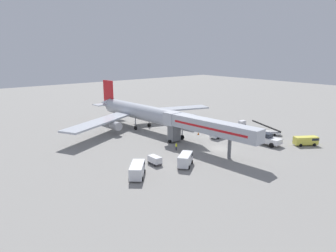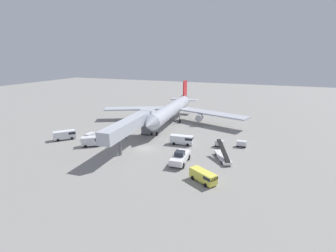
{
  "view_description": "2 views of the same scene",
  "coord_description": "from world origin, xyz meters",
  "px_view_note": "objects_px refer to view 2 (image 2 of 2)",
  "views": [
    {
      "loc": [
        -48.99,
        -42.2,
        20.57
      ],
      "look_at": [
        -0.76,
        16.27,
        2.05
      ],
      "focal_mm": 33.0,
      "sensor_mm": 36.0,
      "label": 1
    },
    {
      "loc": [
        26.12,
        -50.35,
        21.15
      ],
      "look_at": [
        0.5,
        13.34,
        2.09
      ],
      "focal_mm": 27.48,
      "sensor_mm": 36.0,
      "label": 2
    }
  ],
  "objects_px": {
    "service_van_near_left": "(92,141)",
    "safety_cone_alpha": "(179,136)",
    "pushback_tug": "(180,157)",
    "service_van_near_right": "(65,135)",
    "baggage_cart_rear_right": "(90,136)",
    "service_van_near_center": "(182,139)",
    "baggage_cart_mid_center": "(220,143)",
    "service_van_mid_right": "(204,176)",
    "jet_bridge": "(133,124)",
    "belt_loader_truck": "(223,156)",
    "ground_crew_worker_foreground": "(126,135)",
    "baggage_cart_far_left": "(241,144)",
    "airplane_at_gate": "(172,109)"
  },
  "relations": [
    {
      "from": "service_van_near_right",
      "to": "pushback_tug",
      "type": "bearing_deg",
      "value": -5.51
    },
    {
      "from": "service_van_near_left",
      "to": "safety_cone_alpha",
      "type": "bearing_deg",
      "value": 38.79
    },
    {
      "from": "service_van_mid_right",
      "to": "safety_cone_alpha",
      "type": "relative_size",
      "value": 7.23
    },
    {
      "from": "ground_crew_worker_foreground",
      "to": "service_van_mid_right",
      "type": "bearing_deg",
      "value": -32.5
    },
    {
      "from": "pushback_tug",
      "to": "service_van_mid_right",
      "type": "relative_size",
      "value": 1.31
    },
    {
      "from": "belt_loader_truck",
      "to": "service_van_near_center",
      "type": "distance_m",
      "value": 12.39
    },
    {
      "from": "airplane_at_gate",
      "to": "baggage_cart_mid_center",
      "type": "bearing_deg",
      "value": -42.11
    },
    {
      "from": "baggage_cart_mid_center",
      "to": "safety_cone_alpha",
      "type": "bearing_deg",
      "value": 165.74
    },
    {
      "from": "jet_bridge",
      "to": "baggage_cart_rear_right",
      "type": "bearing_deg",
      "value": -179.95
    },
    {
      "from": "service_van_near_left",
      "to": "baggage_cart_rear_right",
      "type": "xyz_separation_m",
      "value": [
        -3.91,
        4.13,
        -0.42
      ]
    },
    {
      "from": "service_van_mid_right",
      "to": "service_van_near_center",
      "type": "xyz_separation_m",
      "value": [
        -9.65,
        16.9,
        0.14
      ]
    },
    {
      "from": "pushback_tug",
      "to": "baggage_cart_mid_center",
      "type": "xyz_separation_m",
      "value": [
        5.55,
        12.57,
        -0.35
      ]
    },
    {
      "from": "pushback_tug",
      "to": "baggage_cart_far_left",
      "type": "relative_size",
      "value": 3.05
    },
    {
      "from": "ground_crew_worker_foreground",
      "to": "safety_cone_alpha",
      "type": "distance_m",
      "value": 13.81
    },
    {
      "from": "jet_bridge",
      "to": "baggage_cart_mid_center",
      "type": "distance_m",
      "value": 21.2
    },
    {
      "from": "service_van_mid_right",
      "to": "service_van_near_left",
      "type": "bearing_deg",
      "value": 164.95
    },
    {
      "from": "ground_crew_worker_foreground",
      "to": "baggage_cart_rear_right",
      "type": "bearing_deg",
      "value": -156.31
    },
    {
      "from": "baggage_cart_rear_right",
      "to": "belt_loader_truck",
      "type": "bearing_deg",
      "value": -1.6
    },
    {
      "from": "service_van_mid_right",
      "to": "ground_crew_worker_foreground",
      "type": "relative_size",
      "value": 3.13
    },
    {
      "from": "jet_bridge",
      "to": "pushback_tug",
      "type": "bearing_deg",
      "value": -22.62
    },
    {
      "from": "service_van_near_left",
      "to": "safety_cone_alpha",
      "type": "height_order",
      "value": "service_van_near_left"
    },
    {
      "from": "baggage_cart_far_left",
      "to": "ground_crew_worker_foreground",
      "type": "height_order",
      "value": "ground_crew_worker_foreground"
    },
    {
      "from": "pushback_tug",
      "to": "baggage_cart_far_left",
      "type": "xyz_separation_m",
      "value": [
        10.38,
        14.36,
        -0.39
      ]
    },
    {
      "from": "airplane_at_gate",
      "to": "service_van_near_right",
      "type": "distance_m",
      "value": 32.86
    },
    {
      "from": "jet_bridge",
      "to": "baggage_cart_far_left",
      "type": "distance_m",
      "value": 26.26
    },
    {
      "from": "service_van_near_left",
      "to": "service_van_near_right",
      "type": "distance_m",
      "value": 9.74
    },
    {
      "from": "jet_bridge",
      "to": "service_van_near_center",
      "type": "height_order",
      "value": "jet_bridge"
    },
    {
      "from": "jet_bridge",
      "to": "baggage_cart_mid_center",
      "type": "xyz_separation_m",
      "value": [
        19.62,
        6.71,
        -4.39
      ]
    },
    {
      "from": "service_van_near_center",
      "to": "baggage_cart_rear_right",
      "type": "distance_m",
      "value": 24.14
    },
    {
      "from": "airplane_at_gate",
      "to": "ground_crew_worker_foreground",
      "type": "bearing_deg",
      "value": -105.25
    },
    {
      "from": "safety_cone_alpha",
      "to": "pushback_tug",
      "type": "bearing_deg",
      "value": -69.28
    },
    {
      "from": "airplane_at_gate",
      "to": "service_van_mid_right",
      "type": "bearing_deg",
      "value": -61.36
    },
    {
      "from": "service_van_near_left",
      "to": "baggage_cart_rear_right",
      "type": "relative_size",
      "value": 1.77
    },
    {
      "from": "pushback_tug",
      "to": "safety_cone_alpha",
      "type": "distance_m",
      "value": 16.56
    },
    {
      "from": "service_van_near_left",
      "to": "baggage_cart_far_left",
      "type": "bearing_deg",
      "value": 20.77
    },
    {
      "from": "airplane_at_gate",
      "to": "baggage_cart_mid_center",
      "type": "distance_m",
      "value": 25.2
    },
    {
      "from": "service_van_near_center",
      "to": "safety_cone_alpha",
      "type": "bearing_deg",
      "value": 118.97
    },
    {
      "from": "service_van_near_left",
      "to": "pushback_tug",
      "type": "bearing_deg",
      "value": -4.29
    },
    {
      "from": "belt_loader_truck",
      "to": "ground_crew_worker_foreground",
      "type": "relative_size",
      "value": 4.16
    },
    {
      "from": "service_van_near_left",
      "to": "service_van_near_right",
      "type": "bearing_deg",
      "value": 171.61
    },
    {
      "from": "jet_bridge",
      "to": "baggage_cart_rear_right",
      "type": "xyz_separation_m",
      "value": [
        -12.79,
        -0.01,
        -4.4
      ]
    },
    {
      "from": "service_van_near_left",
      "to": "ground_crew_worker_foreground",
      "type": "bearing_deg",
      "value": 59.57
    },
    {
      "from": "airplane_at_gate",
      "to": "service_van_near_center",
      "type": "height_order",
      "value": "airplane_at_gate"
    },
    {
      "from": "service_van_near_right",
      "to": "service_van_mid_right",
      "type": "xyz_separation_m",
      "value": [
        39.01,
        -9.32,
        -0.14
      ]
    },
    {
      "from": "service_van_near_center",
      "to": "baggage_cart_mid_center",
      "type": "relative_size",
      "value": 2.71
    },
    {
      "from": "jet_bridge",
      "to": "baggage_cart_mid_center",
      "type": "bearing_deg",
      "value": 18.88
    },
    {
      "from": "baggage_cart_rear_right",
      "to": "ground_crew_worker_foreground",
      "type": "xyz_separation_m",
      "value": [
        8.53,
        3.74,
        0.05
      ]
    },
    {
      "from": "belt_loader_truck",
      "to": "ground_crew_worker_foreground",
      "type": "distance_m",
      "value": 26.44
    },
    {
      "from": "pushback_tug",
      "to": "service_van_near_left",
      "type": "relative_size",
      "value": 1.43
    },
    {
      "from": "baggage_cart_far_left",
      "to": "safety_cone_alpha",
      "type": "relative_size",
      "value": 3.09
    }
  ]
}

